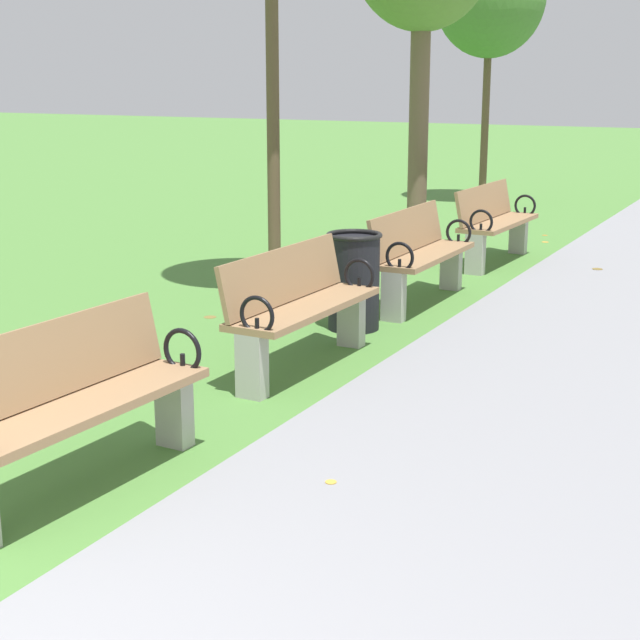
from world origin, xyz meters
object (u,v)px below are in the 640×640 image
object	(u,v)px
park_bench_3	(300,305)
park_bench_5	(495,222)
park_bench_4	(420,254)
trash_bin	(354,281)
park_bench_2	(76,402)

from	to	relation	value
park_bench_3	park_bench_5	bearing A→B (deg)	90.00
park_bench_4	park_bench_5	bearing A→B (deg)	90.00
park_bench_3	trash_bin	size ratio (longest dim) A/B	1.92
park_bench_3	trash_bin	bearing A→B (deg)	96.76
park_bench_2	park_bench_5	size ratio (longest dim) A/B	1.00
park_bench_5	park_bench_2	bearing A→B (deg)	-90.00
park_bench_4	park_bench_5	world-z (taller)	same
park_bench_4	park_bench_5	xyz separation A→B (m)	(0.00, 2.33, 0.00)
park_bench_5	park_bench_4	bearing A→B (deg)	-90.00
park_bench_2	park_bench_3	size ratio (longest dim) A/B	1.01
park_bench_5	trash_bin	bearing A→B (deg)	-92.43
park_bench_4	trash_bin	bearing A→B (deg)	-97.31
park_bench_2	park_bench_5	bearing A→B (deg)	90.00
park_bench_2	park_bench_3	world-z (taller)	same
park_bench_5	trash_bin	size ratio (longest dim) A/B	1.92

